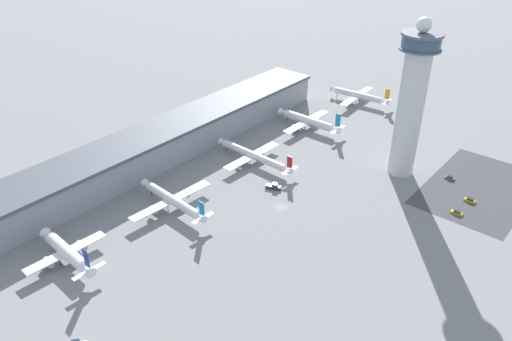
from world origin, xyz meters
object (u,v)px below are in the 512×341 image
Objects in this scene: airplane_gate_delta at (254,156)px; car_yellow_taxi at (457,213)px; airplane_gate_charlie at (172,200)px; control_tower at (412,99)px; airplane_gate_echo at (308,121)px; car_blue_compact at (450,178)px; car_green_van at (470,200)px; airplane_gate_bravo at (67,252)px; service_truck_water at (274,187)px; airplane_gate_foxtrot at (358,96)px.

airplane_gate_delta reaches higher than car_yellow_taxi.
control_tower is at bearing -33.25° from airplane_gate_charlie.
airplane_gate_echo is 80.04m from car_blue_compact.
airplane_gate_charlie is at bearing 132.62° from car_green_van.
airplane_gate_bravo is 88.48m from service_truck_water.
airplane_gate_bravo reaches higher than car_yellow_taxi.
car_blue_compact is at bearing -66.54° from control_tower.
car_green_van is (-64.95, -91.07, -3.91)m from airplane_gate_foxtrot.
airplane_gate_delta is 92.72m from car_yellow_taxi.
control_tower is at bearing 83.50° from car_green_van.
airplane_gate_delta is 1.17× the size of airplane_gate_echo.
control_tower reaches higher than car_blue_compact.
service_truck_water is (38.83, -21.89, -3.48)m from airplane_gate_charlie.
car_green_van is (-12.56, -13.58, 0.01)m from car_blue_compact.
car_yellow_taxi is (20.65, -90.33, -3.36)m from airplane_gate_delta.
airplane_gate_charlie is 5.51× the size of service_truck_water.
airplane_gate_bravo reaches higher than car_blue_compact.
airplane_gate_foxtrot is at bearing 49.40° from car_yellow_taxi.
airplane_gate_foxtrot is at bearing -2.78° from airplane_gate_echo.
airplane_gate_foxtrot is 112.30m from service_truck_water.
service_truck_water is 82.81m from car_green_van.
car_green_van is at bearing -96.50° from control_tower.
airplane_gate_bravo reaches higher than car_green_van.
car_green_van is (45.18, -69.40, -0.37)m from service_truck_water.
airplane_gate_echo reaches higher than car_green_van.
car_yellow_taxi is at bearing -106.71° from airplane_gate_echo.
control_tower is 68.60m from airplane_gate_echo.
control_tower is 1.54× the size of airplane_gate_delta.
airplane_gate_bravo is 45.93m from airplane_gate_charlie.
airplane_gate_foxtrot is (194.74, -4.02, 0.17)m from airplane_gate_bravo.
control_tower is 150.41m from airplane_gate_bravo.
car_yellow_taxi is at bearing -64.44° from service_truck_water.
car_blue_compact is (-52.39, -77.49, -3.92)m from airplane_gate_foxtrot.
control_tower is at bearing -136.80° from airplane_gate_foxtrot.
airplane_gate_bravo is at bearing 178.82° from airplane_gate_foxtrot.
airplane_gate_charlie is 8.36× the size of car_green_van.
airplane_gate_delta is at bearing -0.15° from airplane_gate_charlie.
car_blue_compact is (8.73, -20.11, -35.33)m from control_tower.
control_tower reaches higher than car_yellow_taxi.
service_truck_water reaches higher than car_green_van.
control_tower is 16.58× the size of car_blue_compact.
airplane_gate_bravo is at bearing 177.67° from airplane_gate_delta.
airplane_gate_charlie is 124.13m from car_green_van.
airplane_gate_foxtrot reaches higher than car_blue_compact.
airplane_gate_echo reaches higher than car_yellow_taxi.
car_blue_compact is at bearing -44.03° from service_truck_water.
airplane_gate_charlie is 50.98m from airplane_gate_delta.
car_blue_compact is (-2.86, -79.90, -3.76)m from airplane_gate_echo.
service_truck_water is at bearing 115.56° from car_yellow_taxi.
airplane_gate_delta is 6.35× the size of service_truck_water.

